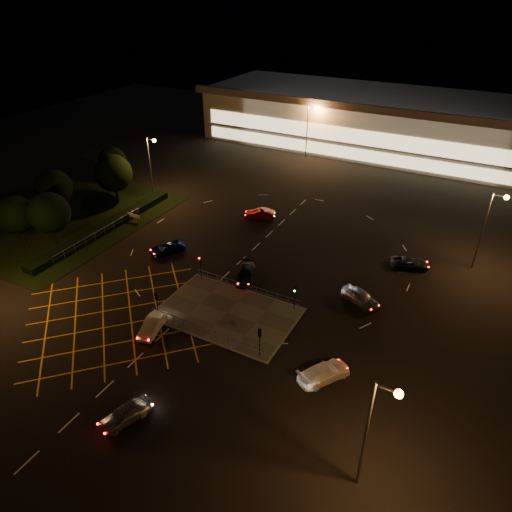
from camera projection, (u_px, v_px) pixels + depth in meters
The scene contains 26 objects.
ground at pixel (221, 298), 50.97m from camera, with size 180.00×180.00×0.00m, color black.
pedestrian_island at pixel (227, 313), 48.63m from camera, with size 14.00×9.00×0.12m, color #4C4944.
grass_verge at pixel (80, 223), 66.73m from camera, with size 18.00×30.00×0.08m, color black.
hedge at pixel (105, 227), 64.48m from camera, with size 2.00×26.00×1.00m, color black.
supermarket at pixel (377, 120), 94.85m from camera, with size 72.00×26.50×10.50m.
streetlight_se at pixel (375, 423), 28.79m from camera, with size 1.78×0.56×10.03m.
streetlight_nw at pixel (152, 160), 70.58m from camera, with size 1.78×0.56×10.03m.
streetlight_ne at pixel (490, 221), 52.78m from camera, with size 1.78×0.56×10.03m.
streetlight_far_left at pixel (309, 125), 87.54m from camera, with size 1.78×0.56×10.03m.
signal_sw at pixel (156, 300), 46.83m from camera, with size 0.28×0.30×3.15m.
signal_se at pixel (260, 337), 42.01m from camera, with size 0.28×0.30×3.15m.
signal_nw at pixel (200, 263), 52.85m from camera, with size 0.28×0.30×3.15m.
signal_ne at pixel (295, 292), 48.02m from camera, with size 0.28×0.30×3.15m.
tree_a at pixel (16, 215), 59.27m from camera, with size 5.04×5.04×6.86m.
tree_b at pixel (54, 188), 65.94m from camera, with size 5.40×5.40×7.35m.
tree_c at pixel (113, 173), 70.19m from camera, with size 5.76×5.76×7.84m.
tree_d at pixel (113, 161), 77.61m from camera, with size 4.68×4.68×6.37m.
tree_e at pixel (49, 213), 59.01m from camera, with size 5.40×5.40×7.35m.
car_near_silver at pixel (125, 414), 36.60m from camera, with size 1.69×4.21×1.43m, color silver.
car_queue_white at pixel (152, 325), 45.92m from camera, with size 1.48×4.25×1.40m, color silver.
car_left_blue at pixel (168, 248), 59.27m from camera, with size 2.05×4.44×1.23m, color #0C184D.
car_far_dkgrey at pixel (246, 274), 53.94m from camera, with size 1.94×4.78×1.39m, color black.
car_right_silver at pixel (360, 297), 49.87m from camera, with size 1.86×4.61×1.57m, color #9C9FA3.
car_circ_red at pixel (260, 214), 67.71m from camera, with size 1.53×4.39×1.45m, color maroon.
car_east_grey at pixel (410, 263), 56.05m from camera, with size 2.19×4.74×1.32m, color black.
car_approach_white at pixel (324, 372), 40.41m from camera, with size 2.06×5.06×1.47m, color white.
Camera 1 is at (22.77, -34.36, 30.60)m, focal length 32.00 mm.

